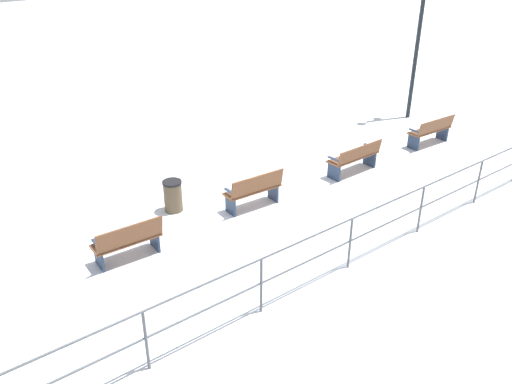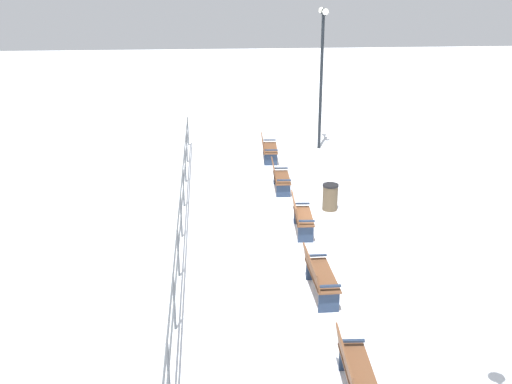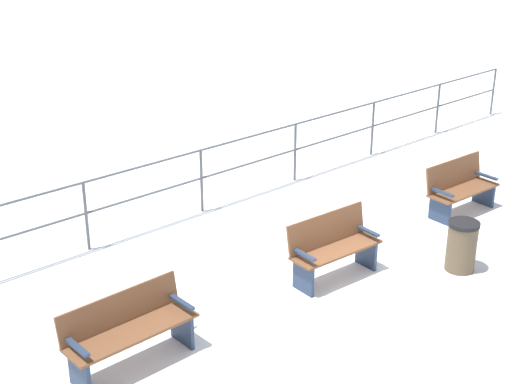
# 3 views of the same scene
# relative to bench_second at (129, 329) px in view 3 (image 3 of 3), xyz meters

# --- Properties ---
(ground_plane) EXTENTS (80.00, 80.00, 0.00)m
(ground_plane) POSITION_rel_bench_second_xyz_m (0.09, 3.39, -0.48)
(ground_plane) COLOR white
(ground_plane) RESTS_ON ground
(bench_second) EXTENTS (0.57, 1.66, 0.89)m
(bench_second) POSITION_rel_bench_second_xyz_m (0.00, 0.00, 0.00)
(bench_second) COLOR brown
(bench_second) RESTS_ON ground
(bench_third) EXTENTS (0.59, 1.48, 0.96)m
(bench_third) POSITION_rel_bench_second_xyz_m (0.11, 3.40, 0.02)
(bench_third) COLOR brown
(bench_third) RESTS_ON ground
(bench_fourth) EXTENTS (0.61, 1.45, 0.92)m
(bench_fourth) POSITION_rel_bench_second_xyz_m (-0.06, 6.79, -0.02)
(bench_fourth) COLOR brown
(bench_fourth) RESTS_ON ground
(waterfront_railing) EXTENTS (0.05, 18.07, 1.16)m
(waterfront_railing) POSITION_rel_bench_second_xyz_m (-3.02, 3.39, 0.31)
(waterfront_railing) COLOR #4C5156
(waterfront_railing) RESTS_ON ground
(trash_bin) EXTENTS (0.46, 0.46, 0.78)m
(trash_bin) POSITION_rel_bench_second_xyz_m (1.22, 5.00, -0.09)
(trash_bin) COLOR brown
(trash_bin) RESTS_ON ground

